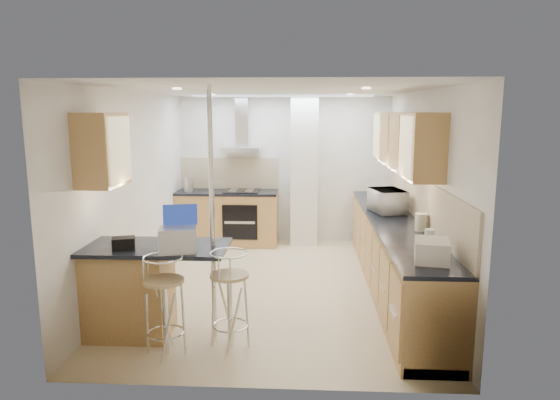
# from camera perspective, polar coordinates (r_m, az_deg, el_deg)

# --- Properties ---
(ground) EXTENTS (4.80, 4.80, 0.00)m
(ground) POSITION_cam_1_polar(r_m,az_deg,el_deg) (6.57, -0.50, -9.93)
(ground) COLOR beige
(ground) RESTS_ON ground
(room_shell) EXTENTS (3.64, 4.84, 2.51)m
(room_shell) POSITION_cam_1_polar(r_m,az_deg,el_deg) (6.57, 2.51, 3.90)
(room_shell) COLOR silver
(room_shell) RESTS_ON ground
(right_counter) EXTENTS (0.63, 4.40, 0.92)m
(right_counter) POSITION_cam_1_polar(r_m,az_deg,el_deg) (6.51, 12.86, -6.11)
(right_counter) COLOR #A97D43
(right_counter) RESTS_ON ground
(back_counter) EXTENTS (1.70, 0.63, 0.92)m
(back_counter) POSITION_cam_1_polar(r_m,az_deg,el_deg) (8.56, -6.00, -2.01)
(back_counter) COLOR #A97D43
(back_counter) RESTS_ON ground
(peninsula) EXTENTS (1.47, 0.72, 0.94)m
(peninsula) POSITION_cam_1_polar(r_m,az_deg,el_deg) (5.26, -14.03, -9.98)
(peninsula) COLOR #A97D43
(peninsula) RESTS_ON ground
(microwave) EXTENTS (0.50, 0.63, 0.31)m
(microwave) POSITION_cam_1_polar(r_m,az_deg,el_deg) (6.78, 12.21, -0.11)
(microwave) COLOR white
(microwave) RESTS_ON right_counter
(laptop) EXTENTS (0.39, 0.32, 0.24)m
(laptop) POSITION_cam_1_polar(r_m,az_deg,el_deg) (4.82, -11.58, -4.47)
(laptop) COLOR #A6A8AF
(laptop) RESTS_ON peninsula
(bag) EXTENTS (0.25, 0.21, 0.11)m
(bag) POSITION_cam_1_polar(r_m,az_deg,el_deg) (5.06, -17.45, -4.73)
(bag) COLOR black
(bag) RESTS_ON peninsula
(bar_stool_near) EXTENTS (0.51, 0.51, 0.96)m
(bar_stool_near) POSITION_cam_1_polar(r_m,az_deg,el_deg) (4.83, -13.03, -11.69)
(bar_stool_near) COLOR tan
(bar_stool_near) RESTS_ON ground
(bar_stool_end) EXTENTS (0.51, 0.51, 0.96)m
(bar_stool_end) POSITION_cam_1_polar(r_m,az_deg,el_deg) (4.89, -5.76, -11.23)
(bar_stool_end) COLOR tan
(bar_stool_end) RESTS_ON ground
(jar_a) EXTENTS (0.15, 0.15, 0.19)m
(jar_a) POSITION_cam_1_polar(r_m,az_deg,el_deg) (7.66, 12.29, 0.61)
(jar_a) COLOR beige
(jar_a) RESTS_ON right_counter
(jar_b) EXTENTS (0.12, 0.12, 0.16)m
(jar_b) POSITION_cam_1_polar(r_m,az_deg,el_deg) (7.77, 11.54, 0.65)
(jar_b) COLOR beige
(jar_b) RESTS_ON right_counter
(jar_c) EXTENTS (0.17, 0.17, 0.19)m
(jar_c) POSITION_cam_1_polar(r_m,az_deg,el_deg) (5.86, 15.84, -2.45)
(jar_c) COLOR beige
(jar_c) RESTS_ON right_counter
(jar_d) EXTENTS (0.11, 0.11, 0.13)m
(jar_d) POSITION_cam_1_polar(r_m,az_deg,el_deg) (5.40, 16.70, -3.90)
(jar_d) COLOR white
(jar_d) RESTS_ON right_counter
(bread_bin) EXTENTS (0.36, 0.42, 0.20)m
(bread_bin) POSITION_cam_1_polar(r_m,az_deg,el_deg) (4.71, 16.95, -5.56)
(bread_bin) COLOR beige
(bread_bin) RESTS_ON right_counter
(kettle) EXTENTS (0.16, 0.16, 0.23)m
(kettle) POSITION_cam_1_polar(r_m,az_deg,el_deg) (8.53, -10.41, 1.76)
(kettle) COLOR silver
(kettle) RESTS_ON back_counter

